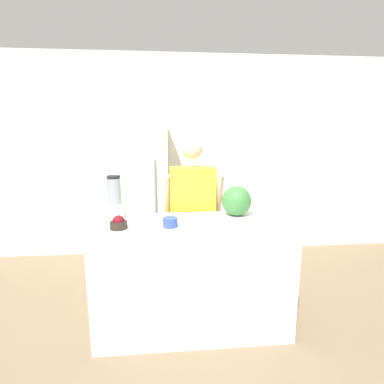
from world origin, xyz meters
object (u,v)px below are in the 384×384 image
Objects in this scene: watermelon at (236,201)px; person at (192,216)px; refrigerator at (139,196)px; bowl_cream at (145,224)px; blender at (114,199)px; bowl_cherries at (119,223)px; bowl_small_blue at (170,222)px.

person is at bearing 128.68° from watermelon.
bowl_cream is (0.15, -1.35, 0.07)m from refrigerator.
refrigerator is 4.78× the size of blender.
bowl_cherries is 0.39m from bowl_small_blue.
bowl_small_blue is at bearing 0.76° from bowl_cherries.
bowl_small_blue is at bearing -75.37° from refrigerator.
blender is (-0.47, 0.31, 0.12)m from bowl_small_blue.
watermelon is 1.94× the size of bowl_cherries.
person reaches higher than watermelon.
bowl_small_blue is (0.20, 0.01, 0.00)m from bowl_cream.
watermelon is at bearing 21.63° from bowl_small_blue.
bowl_cherries reaches higher than bowl_cream.
bowl_cream is at bearing -0.57° from bowl_cherries.
blender is (-1.04, 0.08, 0.02)m from watermelon.
bowl_small_blue is at bearing -158.37° from watermelon.
refrigerator reaches higher than bowl_cherries.
blender is (-0.27, 0.32, 0.13)m from bowl_cream.
bowl_small_blue is (-0.23, -0.65, 0.15)m from person.
watermelon is 0.70× the size of blender.
refrigerator reaches higher than bowl_cream.
refrigerator is at bearing 96.53° from bowl_cream.
bowl_cherries is 1.16× the size of bowl_small_blue.
refrigerator is 1.36m from bowl_cream.
watermelon is (0.34, -0.43, 0.25)m from person.
person is 0.92m from bowl_cherries.
person is 11.98× the size of bowl_cherries.
refrigerator is 13.18× the size of bowl_cherries.
bowl_cream is at bearing -83.47° from refrigerator.
person is at bearing 46.46° from bowl_cherries.
person reaches higher than blender.
refrigerator is at bearing 88.21° from bowl_cherries.
refrigerator is 15.30× the size of bowl_small_blue.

